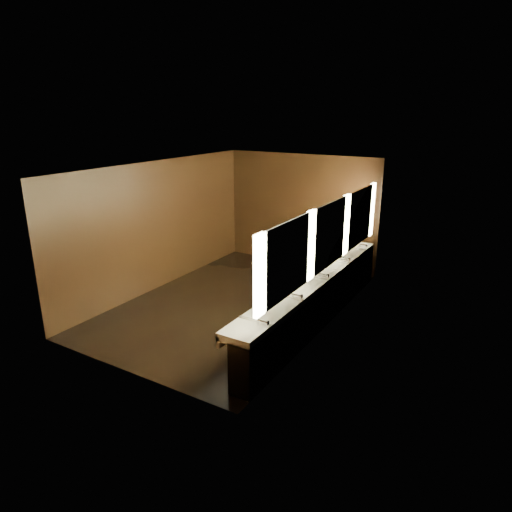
# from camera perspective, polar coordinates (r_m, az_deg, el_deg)

# --- Properties ---
(floor) EXTENTS (6.00, 6.00, 0.00)m
(floor) POSITION_cam_1_polar(r_m,az_deg,el_deg) (9.49, -2.53, -5.93)
(floor) COLOR black
(floor) RESTS_ON ground
(ceiling) EXTENTS (4.00, 6.00, 0.02)m
(ceiling) POSITION_cam_1_polar(r_m,az_deg,el_deg) (8.74, -2.79, 11.10)
(ceiling) COLOR #2D2D2B
(ceiling) RESTS_ON wall_back
(wall_back) EXTENTS (4.00, 0.02, 2.80)m
(wall_back) POSITION_cam_1_polar(r_m,az_deg,el_deg) (11.56, 5.59, 5.68)
(wall_back) COLOR black
(wall_back) RESTS_ON floor
(wall_front) EXTENTS (4.00, 0.02, 2.80)m
(wall_front) POSITION_cam_1_polar(r_m,az_deg,el_deg) (6.85, -16.63, -3.69)
(wall_front) COLOR black
(wall_front) RESTS_ON floor
(wall_left) EXTENTS (0.02, 6.00, 2.80)m
(wall_left) POSITION_cam_1_polar(r_m,az_deg,el_deg) (10.22, -12.08, 3.74)
(wall_left) COLOR black
(wall_left) RESTS_ON floor
(wall_right) EXTENTS (0.02, 6.00, 2.80)m
(wall_right) POSITION_cam_1_polar(r_m,az_deg,el_deg) (8.13, 9.20, 0.25)
(wall_right) COLOR black
(wall_right) RESTS_ON floor
(sink_counter) EXTENTS (0.55, 5.40, 1.01)m
(sink_counter) POSITION_cam_1_polar(r_m,az_deg,el_deg) (8.52, 7.60, -5.34)
(sink_counter) COLOR black
(sink_counter) RESTS_ON floor
(mirror_band) EXTENTS (0.06, 5.03, 1.15)m
(mirror_band) POSITION_cam_1_polar(r_m,az_deg,el_deg) (8.04, 9.19, 2.65)
(mirror_band) COLOR #FEF7BD
(mirror_band) RESTS_ON wall_right
(person) EXTENTS (0.45, 0.64, 1.66)m
(person) POSITION_cam_1_polar(r_m,az_deg,el_deg) (8.30, 2.40, -3.35)
(person) COLOR #84BFC4
(person) RESTS_ON floor
(trash_bin) EXTENTS (0.44, 0.44, 0.61)m
(trash_bin) POSITION_cam_1_polar(r_m,az_deg,el_deg) (8.30, 4.90, -7.33)
(trash_bin) COLOR black
(trash_bin) RESTS_ON floor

